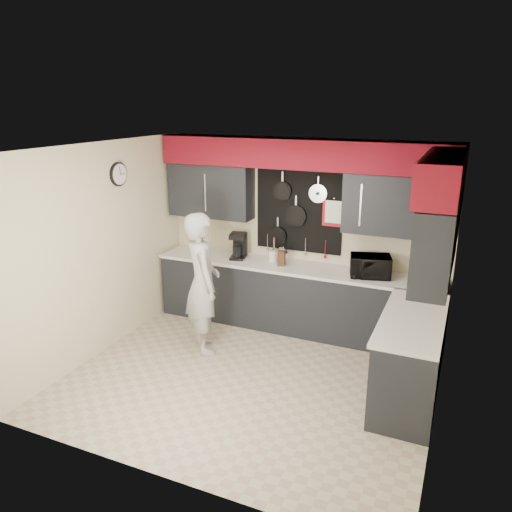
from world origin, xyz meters
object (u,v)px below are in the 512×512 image
at_px(microwave, 370,266).
at_px(utensil_crock, 273,256).
at_px(coffee_maker, 239,245).
at_px(person, 203,283).
at_px(knife_block, 282,258).

bearing_deg(microwave, utensil_crock, 160.40).
relative_size(microwave, coffee_maker, 1.35).
distance_m(coffee_maker, person, 1.07).
bearing_deg(coffee_maker, person, -103.84).
height_order(microwave, coffee_maker, coffee_maker).
relative_size(utensil_crock, coffee_maker, 0.42).
height_order(microwave, utensil_crock, microwave).
relative_size(knife_block, coffee_maker, 0.56).
bearing_deg(coffee_maker, microwave, -15.09).
distance_m(microwave, coffee_maker, 1.86).
xyz_separation_m(microwave, coffee_maker, (-1.86, 0.04, 0.05)).
xyz_separation_m(knife_block, utensil_crock, (-0.17, 0.12, -0.03)).
relative_size(microwave, person, 0.28).
bearing_deg(knife_block, utensil_crock, 135.44).
bearing_deg(coffee_maker, utensil_crock, -8.21).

